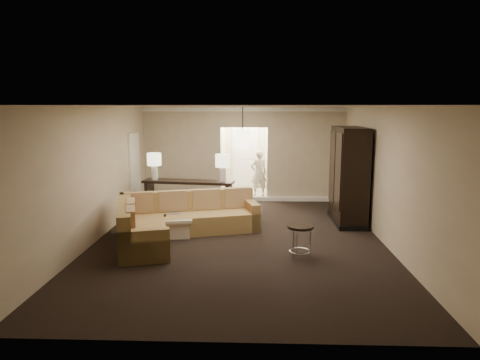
{
  "coord_description": "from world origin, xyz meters",
  "views": [
    {
      "loc": [
        0.34,
        -8.71,
        2.77
      ],
      "look_at": [
        -0.02,
        1.2,
        1.1
      ],
      "focal_mm": 32.0,
      "sensor_mm": 36.0,
      "label": 1
    }
  ],
  "objects_px": {
    "person": "(259,171)",
    "armoire": "(348,177)",
    "drink_table": "(300,234)",
    "console_table": "(189,194)",
    "coffee_table": "(168,224)",
    "sectional_sofa": "(175,221)"
  },
  "relations": [
    {
      "from": "drink_table",
      "to": "armoire",
      "type": "bearing_deg",
      "value": 61.03
    },
    {
      "from": "drink_table",
      "to": "console_table",
      "type": "bearing_deg",
      "value": 129.51
    },
    {
      "from": "coffee_table",
      "to": "armoire",
      "type": "height_order",
      "value": "armoire"
    },
    {
      "from": "sectional_sofa",
      "to": "drink_table",
      "type": "relative_size",
      "value": 5.29
    },
    {
      "from": "coffee_table",
      "to": "console_table",
      "type": "height_order",
      "value": "console_table"
    },
    {
      "from": "drink_table",
      "to": "person",
      "type": "bearing_deg",
      "value": 97.52
    },
    {
      "from": "sectional_sofa",
      "to": "coffee_table",
      "type": "distance_m",
      "value": 0.37
    },
    {
      "from": "console_table",
      "to": "person",
      "type": "distance_m",
      "value": 3.08
    },
    {
      "from": "console_table",
      "to": "person",
      "type": "xyz_separation_m",
      "value": [
        1.85,
        2.44,
        0.27
      ]
    },
    {
      "from": "coffee_table",
      "to": "drink_table",
      "type": "relative_size",
      "value": 2.01
    },
    {
      "from": "sectional_sofa",
      "to": "armoire",
      "type": "xyz_separation_m",
      "value": [
        3.97,
        1.39,
        0.75
      ]
    },
    {
      "from": "coffee_table",
      "to": "armoire",
      "type": "bearing_deg",
      "value": 15.15
    },
    {
      "from": "sectional_sofa",
      "to": "console_table",
      "type": "xyz_separation_m",
      "value": [
        -0.02,
        1.99,
        0.18
      ]
    },
    {
      "from": "armoire",
      "to": "coffee_table",
      "type": "bearing_deg",
      "value": -164.85
    },
    {
      "from": "console_table",
      "to": "armoire",
      "type": "distance_m",
      "value": 4.07
    },
    {
      "from": "person",
      "to": "armoire",
      "type": "bearing_deg",
      "value": 109.17
    },
    {
      "from": "sectional_sofa",
      "to": "armoire",
      "type": "bearing_deg",
      "value": 3.18
    },
    {
      "from": "armoire",
      "to": "drink_table",
      "type": "bearing_deg",
      "value": -118.97
    },
    {
      "from": "console_table",
      "to": "drink_table",
      "type": "xyz_separation_m",
      "value": [
        2.59,
        -3.14,
        -0.11
      ]
    },
    {
      "from": "coffee_table",
      "to": "console_table",
      "type": "bearing_deg",
      "value": 83.45
    },
    {
      "from": "coffee_table",
      "to": "sectional_sofa",
      "type": "bearing_deg",
      "value": -49.05
    },
    {
      "from": "sectional_sofa",
      "to": "coffee_table",
      "type": "height_order",
      "value": "sectional_sofa"
    }
  ]
}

